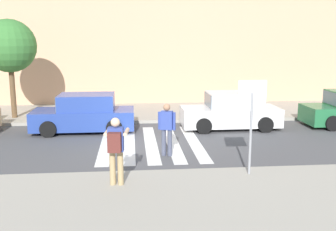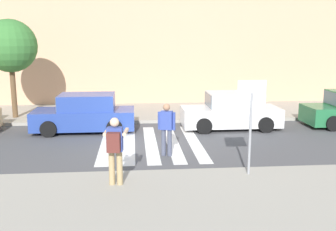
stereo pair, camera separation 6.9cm
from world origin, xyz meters
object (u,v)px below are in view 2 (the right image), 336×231
at_px(stop_sign, 251,106).
at_px(parked_car_blue, 85,114).
at_px(pedestrian_crossing, 167,127).
at_px(photographer_with_backpack, 115,145).
at_px(street_tree_west, 10,46).
at_px(parked_car_white, 231,112).

bearing_deg(stop_sign, parked_car_blue, 130.07).
relative_size(stop_sign, parked_car_blue, 0.62).
xyz_separation_m(pedestrian_crossing, parked_car_blue, (-3.05, 3.71, -0.25)).
xyz_separation_m(photographer_with_backpack, street_tree_west, (-5.05, 9.12, 2.25)).
relative_size(pedestrian_crossing, parked_car_blue, 0.42).
distance_m(photographer_with_backpack, pedestrian_crossing, 3.24).
distance_m(parked_car_blue, street_tree_west, 5.13).
relative_size(stop_sign, street_tree_west, 0.57).
distance_m(stop_sign, photographer_with_backpack, 3.70).
bearing_deg(parked_car_white, stop_sign, -99.59).
bearing_deg(photographer_with_backpack, parked_car_blue, 103.06).
distance_m(photographer_with_backpack, street_tree_west, 10.67).
relative_size(pedestrian_crossing, street_tree_west, 0.38).
distance_m(stop_sign, pedestrian_crossing, 3.28).
bearing_deg(street_tree_west, photographer_with_backpack, -61.01).
relative_size(parked_car_blue, street_tree_west, 0.91).
height_order(photographer_with_backpack, parked_car_blue, photographer_with_backpack).
xyz_separation_m(stop_sign, parked_car_white, (1.02, 6.05, -1.28)).
relative_size(photographer_with_backpack, street_tree_west, 0.38).
bearing_deg(pedestrian_crossing, stop_sign, -48.95).
bearing_deg(street_tree_west, parked_car_blue, -35.95).
bearing_deg(photographer_with_backpack, street_tree_west, 118.99).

